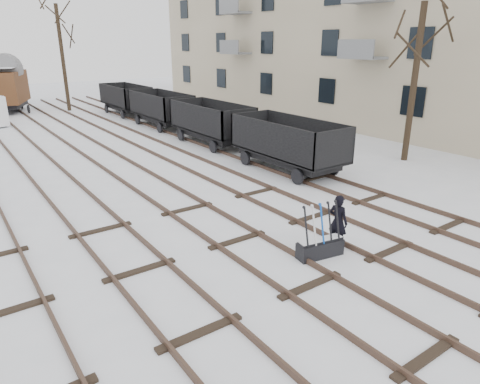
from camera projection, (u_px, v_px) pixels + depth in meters
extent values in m
plane|color=white|center=(310.00, 287.00, 10.10)|extent=(120.00, 120.00, 0.00)
cube|color=black|center=(16.00, 336.00, 8.35)|extent=(1.90, 0.20, 0.08)
cube|color=black|center=(25.00, 171.00, 18.81)|extent=(0.07, 52.00, 0.15)
cube|color=black|center=(59.00, 166.00, 19.60)|extent=(0.07, 52.00, 0.15)
cube|color=black|center=(157.00, 288.00, 9.99)|extent=(1.90, 0.20, 0.08)
cube|color=black|center=(93.00, 161.00, 20.45)|extent=(0.07, 52.00, 0.15)
cube|color=black|center=(122.00, 157.00, 21.23)|extent=(0.07, 52.00, 0.15)
cube|color=black|center=(258.00, 253.00, 11.63)|extent=(1.90, 0.20, 0.08)
cube|color=black|center=(151.00, 152.00, 22.09)|extent=(0.07, 52.00, 0.15)
cube|color=black|center=(176.00, 148.00, 22.87)|extent=(0.07, 52.00, 0.15)
cube|color=black|center=(335.00, 227.00, 13.27)|extent=(1.90, 0.20, 0.08)
cube|color=black|center=(201.00, 145.00, 23.73)|extent=(0.07, 52.00, 0.15)
cube|color=black|center=(223.00, 141.00, 24.51)|extent=(0.07, 52.00, 0.15)
cube|color=black|center=(394.00, 207.00, 14.91)|extent=(1.90, 0.20, 0.08)
cube|color=beige|center=(384.00, 2.00, 29.14)|extent=(10.00, 45.00, 16.00)
cube|color=black|center=(320.00, 249.00, 11.46)|extent=(1.35, 0.63, 0.44)
cube|color=black|center=(320.00, 241.00, 11.38)|extent=(1.33, 0.51, 0.06)
cube|color=silver|center=(321.00, 239.00, 11.37)|extent=(1.28, 0.46, 0.03)
cylinder|color=black|center=(306.00, 227.00, 11.01)|extent=(0.10, 0.32, 1.08)
cylinder|color=silver|center=(314.00, 226.00, 11.12)|extent=(0.10, 0.32, 1.08)
cylinder|color=#0D47AA|center=(322.00, 224.00, 11.22)|extent=(0.10, 0.32, 1.08)
cylinder|color=black|center=(329.00, 222.00, 11.32)|extent=(0.10, 0.32, 1.08)
cylinder|color=black|center=(337.00, 221.00, 11.42)|extent=(0.10, 0.32, 1.08)
imported|color=black|center=(338.00, 222.00, 11.76)|extent=(0.47, 0.63, 1.57)
cube|color=black|center=(287.00, 157.00, 19.07)|extent=(1.79, 4.91, 0.37)
cube|color=black|center=(287.00, 153.00, 19.01)|extent=(2.23, 5.58, 0.11)
cube|color=black|center=(269.00, 140.00, 18.18)|extent=(0.09, 5.58, 1.49)
cube|color=black|center=(306.00, 134.00, 19.35)|extent=(0.09, 5.58, 1.49)
cube|color=silver|center=(287.00, 151.00, 18.98)|extent=(2.01, 5.36, 0.06)
cylinder|color=black|center=(297.00, 177.00, 17.23)|extent=(0.11, 0.65, 0.65)
cylinder|color=black|center=(279.00, 152.00, 21.10)|extent=(0.11, 0.65, 0.65)
cube|color=black|center=(212.00, 133.00, 23.99)|extent=(1.79, 4.91, 0.37)
cube|color=black|center=(212.00, 130.00, 23.93)|extent=(2.23, 5.58, 0.11)
cube|color=black|center=(194.00, 119.00, 23.10)|extent=(0.09, 5.58, 1.49)
cube|color=black|center=(227.00, 115.00, 24.27)|extent=(0.09, 5.58, 1.49)
cube|color=silver|center=(212.00, 128.00, 23.90)|extent=(2.01, 5.36, 0.06)
cylinder|color=black|center=(213.00, 147.00, 22.15)|extent=(0.11, 0.65, 0.65)
cylinder|color=black|center=(211.00, 131.00, 26.02)|extent=(0.11, 0.65, 0.65)
cube|color=black|center=(162.00, 118.00, 28.91)|extent=(1.79, 4.91, 0.37)
cube|color=black|center=(162.00, 115.00, 28.85)|extent=(2.23, 5.58, 0.11)
cube|color=black|center=(146.00, 105.00, 28.02)|extent=(0.09, 5.58, 1.49)
cube|color=black|center=(175.00, 103.00, 29.19)|extent=(0.09, 5.58, 1.49)
cube|color=silver|center=(162.00, 114.00, 28.82)|extent=(2.01, 5.36, 0.06)
cylinder|color=black|center=(160.00, 128.00, 27.07)|extent=(0.11, 0.65, 0.65)
cylinder|color=black|center=(164.00, 117.00, 30.94)|extent=(0.11, 0.65, 0.65)
cube|color=black|center=(126.00, 107.00, 33.84)|extent=(1.79, 4.91, 0.37)
cube|color=black|center=(126.00, 104.00, 33.77)|extent=(2.23, 5.58, 0.11)
cube|color=black|center=(112.00, 96.00, 32.94)|extent=(0.09, 5.58, 1.49)
cube|color=black|center=(138.00, 94.00, 34.11)|extent=(0.09, 5.58, 1.49)
cube|color=silver|center=(126.00, 103.00, 33.74)|extent=(2.01, 5.36, 0.06)
cylinder|color=black|center=(123.00, 114.00, 32.00)|extent=(0.11, 0.65, 0.65)
cylinder|color=black|center=(130.00, 107.00, 35.86)|extent=(0.11, 0.65, 0.65)
cube|color=black|center=(11.00, 104.00, 35.01)|extent=(3.17, 4.51, 0.38)
cube|color=#4F2C17|center=(8.00, 87.00, 34.55)|extent=(3.80, 5.20, 2.45)
cube|color=silver|center=(4.00, 67.00, 34.03)|extent=(3.50, 4.90, 0.04)
cylinder|color=black|center=(0.00, 111.00, 33.39)|extent=(0.11, 0.66, 0.66)
cylinder|color=black|center=(22.00, 105.00, 36.83)|extent=(0.11, 0.66, 0.66)
cylinder|color=black|center=(414.00, 85.00, 19.76)|extent=(0.30, 0.30, 7.15)
cylinder|color=black|center=(63.00, 59.00, 34.63)|extent=(0.30, 0.30, 8.30)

